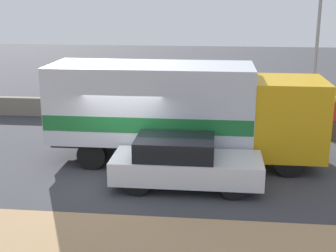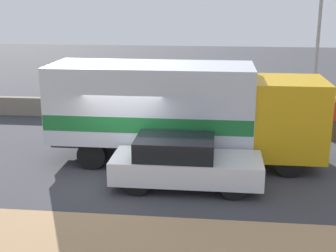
# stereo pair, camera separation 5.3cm
# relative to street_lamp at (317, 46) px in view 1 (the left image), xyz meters

# --- Properties ---
(ground_plane) EXTENTS (80.00, 80.00, 0.00)m
(ground_plane) POSITION_rel_street_lamp_xyz_m (-6.86, -6.54, -3.49)
(ground_plane) COLOR #38383D
(stone_wall_backdrop) EXTENTS (60.00, 0.35, 0.85)m
(stone_wall_backdrop) POSITION_rel_street_lamp_xyz_m (-6.86, 0.89, -3.06)
(stone_wall_backdrop) COLOR gray
(stone_wall_backdrop) RESTS_ON ground_plane
(street_lamp) EXTENTS (0.56, 0.28, 5.91)m
(street_lamp) POSITION_rel_street_lamp_xyz_m (0.00, 0.00, 0.00)
(street_lamp) COLOR gray
(street_lamp) RESTS_ON ground_plane
(box_truck) EXTENTS (8.92, 2.59, 3.29)m
(box_truck) POSITION_rel_street_lamp_xyz_m (-5.22, -4.69, -1.66)
(box_truck) COLOR gold
(box_truck) RESTS_ON ground_plane
(car_hatchback) EXTENTS (4.34, 1.72, 1.51)m
(car_hatchback) POSITION_rel_street_lamp_xyz_m (-4.89, -6.92, -2.73)
(car_hatchback) COLOR silver
(car_hatchback) RESTS_ON ground_plane
(pedestrian) EXTENTS (0.38, 0.38, 1.76)m
(pedestrian) POSITION_rel_street_lamp_xyz_m (0.53, -1.70, -2.58)
(pedestrian) COLOR #473828
(pedestrian) RESTS_ON ground_plane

